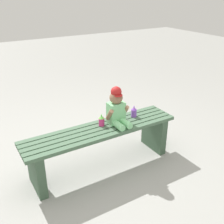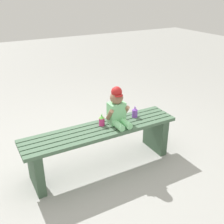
{
  "view_description": "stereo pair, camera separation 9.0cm",
  "coord_description": "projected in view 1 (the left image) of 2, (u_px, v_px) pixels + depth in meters",
  "views": [
    {
      "loc": [
        -1.14,
        -2.11,
        1.77
      ],
      "look_at": [
        0.1,
        -0.05,
        0.64
      ],
      "focal_mm": 42.98,
      "sensor_mm": 36.0,
      "label": 1
    },
    {
      "loc": [
        -1.07,
        -2.15,
        1.77
      ],
      "look_at": [
        0.1,
        -0.05,
        0.64
      ],
      "focal_mm": 42.98,
      "sensor_mm": 36.0,
      "label": 2
    }
  ],
  "objects": [
    {
      "name": "sippy_cup_left",
      "position": [
        102.0,
        120.0,
        2.76
      ],
      "size": [
        0.06,
        0.06,
        0.12
      ],
      "color": "#E5337F",
      "rests_on": "park_bench"
    },
    {
      "name": "child_figure",
      "position": [
        117.0,
        108.0,
        2.75
      ],
      "size": [
        0.23,
        0.27,
        0.4
      ],
      "color": "#7FCC8C",
      "rests_on": "park_bench"
    },
    {
      "name": "park_bench",
      "position": [
        102.0,
        141.0,
        2.79
      ],
      "size": [
        1.64,
        0.36,
        0.46
      ],
      "color": "#47664C",
      "rests_on": "ground_plane"
    },
    {
      "name": "sippy_cup_right",
      "position": [
        134.0,
        112.0,
        2.95
      ],
      "size": [
        0.06,
        0.06,
        0.12
      ],
      "color": "#8C4CCC",
      "rests_on": "park_bench"
    },
    {
      "name": "ground_plane",
      "position": [
        102.0,
        165.0,
        2.92
      ],
      "size": [
        16.0,
        16.0,
        0.0
      ],
      "primitive_type": "plane",
      "color": "#999993"
    }
  ]
}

